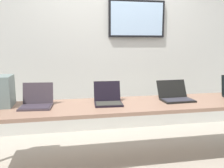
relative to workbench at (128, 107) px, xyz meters
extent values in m
cube|color=#A89F90|center=(0.00, 0.00, -0.70)|extent=(8.00, 8.00, 0.04)
cube|color=silver|center=(0.00, 1.13, 0.52)|extent=(8.00, 0.06, 2.40)
cube|color=black|center=(0.41, 1.08, 1.10)|extent=(0.89, 0.05, 0.56)
cube|color=#AECFED|center=(0.41, 1.06, 1.10)|extent=(0.83, 0.02, 0.50)
cube|color=#8F6B56|center=(0.00, 0.00, 0.02)|extent=(3.38, 0.70, 0.04)
cube|color=#3C333A|center=(-1.03, 0.00, 0.05)|extent=(0.36, 0.27, 0.02)
cube|color=#342C37|center=(-1.03, -0.01, 0.07)|extent=(0.32, 0.22, 0.00)
cube|color=#3C333A|center=(-1.01, 0.14, 0.18)|extent=(0.34, 0.09, 0.23)
cube|color=#325C34|center=(-1.01, 0.15, 0.18)|extent=(0.31, 0.07, 0.21)
cube|color=black|center=(-0.23, -0.01, 0.05)|extent=(0.33, 0.26, 0.02)
cube|color=#35352E|center=(-0.23, -0.02, 0.07)|extent=(0.30, 0.20, 0.00)
cube|color=black|center=(-0.22, 0.14, 0.17)|extent=(0.32, 0.10, 0.22)
cube|color=#235334|center=(-0.22, 0.15, 0.17)|extent=(0.29, 0.09, 0.20)
cube|color=black|center=(0.62, 0.00, 0.05)|extent=(0.39, 0.24, 0.02)
cube|color=#2F2E37|center=(0.62, -0.01, 0.07)|extent=(0.36, 0.19, 0.00)
cube|color=black|center=(0.61, 0.17, 0.17)|extent=(0.38, 0.12, 0.21)
cube|color=navy|center=(0.61, 0.17, 0.16)|extent=(0.35, 0.10, 0.18)
camera|label=1|loc=(-0.68, -2.59, 0.75)|focal=38.05mm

